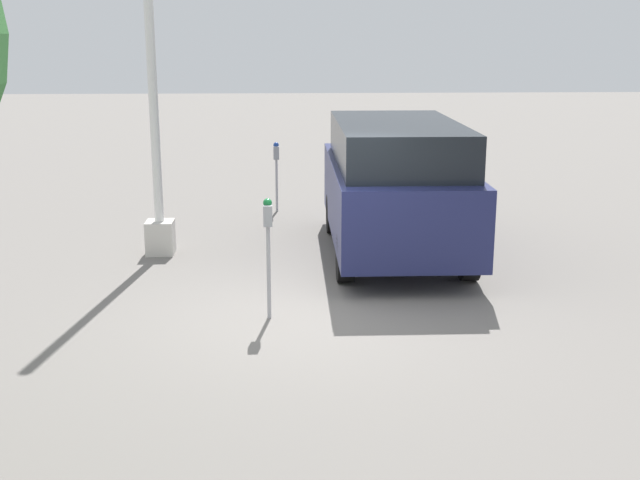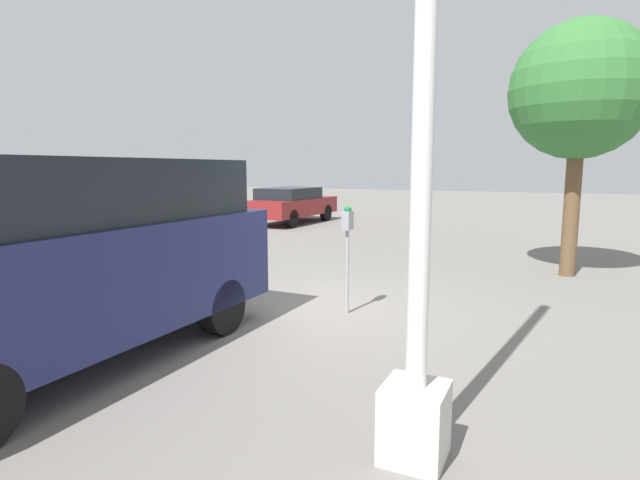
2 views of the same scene
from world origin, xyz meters
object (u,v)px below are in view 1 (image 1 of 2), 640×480
object	(u,v)px
parking_meter_near	(268,231)
parked_van	(395,184)
lamp_post	(155,134)
parking_meter_far	(276,161)

from	to	relation	value
parking_meter_near	parked_van	xyz separation A→B (m)	(2.95, -1.98, 0.03)
parking_meter_near	parked_van	size ratio (longest dim) A/B	0.32
parking_meter_near	lamp_post	size ratio (longest dim) A/B	0.25
parking_meter_far	lamp_post	distance (m)	3.80
parking_meter_near	lamp_post	xyz separation A→B (m)	(3.15, 1.81, 0.82)
parking_meter_near	parking_meter_far	size ratio (longest dim) A/B	1.10
lamp_post	parked_van	distance (m)	3.88
parking_meter_near	lamp_post	distance (m)	3.72
parking_meter_far	parked_van	distance (m)	3.88
parking_meter_far	lamp_post	xyz separation A→B (m)	(-3.17, 1.88, 0.92)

